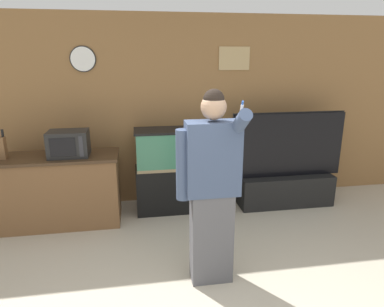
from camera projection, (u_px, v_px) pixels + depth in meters
name	position (u px, v px, depth m)	size (l,w,h in m)	color
wall_back_paneled	(172.00, 111.00, 4.79)	(10.00, 0.08, 2.60)	olive
counter_island	(56.00, 190.00, 4.24)	(1.58, 0.59, 0.89)	brown
microwave	(69.00, 144.00, 4.07)	(0.46, 0.34, 0.31)	black
knife_block	(0.00, 148.00, 3.97)	(0.13, 0.10, 0.35)	brown
aquarium_on_stand	(178.00, 170.00, 4.62)	(1.12, 0.44, 1.13)	black
tv_on_stand	(286.00, 179.00, 4.82)	(1.59, 0.40, 1.33)	black
person_standing	(211.00, 187.00, 3.03)	(0.57, 0.43, 1.80)	#515156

